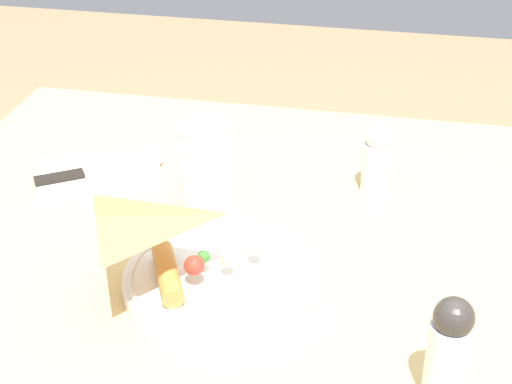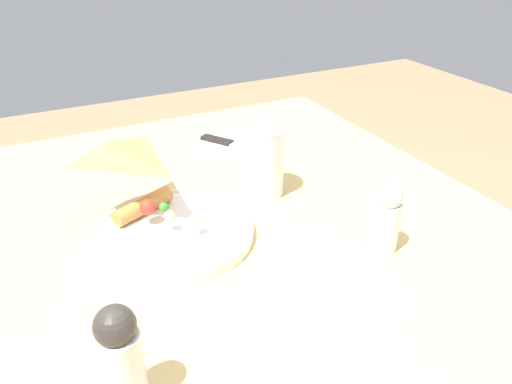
{
  "view_description": "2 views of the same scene",
  "coord_description": "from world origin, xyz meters",
  "px_view_note": "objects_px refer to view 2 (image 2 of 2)",
  "views": [
    {
      "loc": [
        0.06,
        -0.78,
        1.29
      ],
      "look_at": [
        -0.1,
        0.0,
        0.82
      ],
      "focal_mm": 55.0,
      "sensor_mm": 36.0,
      "label": 1
    },
    {
      "loc": [
        0.45,
        -0.25,
        1.15
      ],
      "look_at": [
        -0.13,
        0.03,
        0.79
      ],
      "focal_mm": 35.0,
      "sensor_mm": 36.0,
      "label": 2
    }
  ],
  "objects_px": {
    "dining_table": "(274,328)",
    "salt_shaker": "(386,217)",
    "napkin_folded": "(241,148)",
    "butter_knife": "(237,145)",
    "milk_glass": "(262,164)",
    "pepper_shaker": "(121,358)",
    "plate_pizza": "(173,228)"
  },
  "relations": [
    {
      "from": "milk_glass",
      "to": "butter_knife",
      "type": "height_order",
      "value": "milk_glass"
    },
    {
      "from": "salt_shaker",
      "to": "pepper_shaker",
      "type": "xyz_separation_m",
      "value": [
        0.09,
        -0.37,
        0.01
      ]
    },
    {
      "from": "butter_knife",
      "to": "dining_table",
      "type": "bearing_deg",
      "value": -49.92
    },
    {
      "from": "dining_table",
      "to": "salt_shaker",
      "type": "distance_m",
      "value": 0.22
    },
    {
      "from": "dining_table",
      "to": "pepper_shaker",
      "type": "height_order",
      "value": "pepper_shaker"
    },
    {
      "from": "plate_pizza",
      "to": "milk_glass",
      "type": "distance_m",
      "value": 0.18
    },
    {
      "from": "butter_knife",
      "to": "salt_shaker",
      "type": "height_order",
      "value": "salt_shaker"
    },
    {
      "from": "napkin_folded",
      "to": "salt_shaker",
      "type": "relative_size",
      "value": 1.99
    },
    {
      "from": "napkin_folded",
      "to": "butter_knife",
      "type": "distance_m",
      "value": 0.01
    },
    {
      "from": "dining_table",
      "to": "butter_knife",
      "type": "xyz_separation_m",
      "value": [
        -0.35,
        0.11,
        0.12
      ]
    },
    {
      "from": "napkin_folded",
      "to": "butter_knife",
      "type": "xyz_separation_m",
      "value": [
        -0.01,
        -0.0,
        0.0
      ]
    },
    {
      "from": "milk_glass",
      "to": "salt_shaker",
      "type": "relative_size",
      "value": 1.14
    },
    {
      "from": "dining_table",
      "to": "milk_glass",
      "type": "height_order",
      "value": "milk_glass"
    },
    {
      "from": "napkin_folded",
      "to": "dining_table",
      "type": "bearing_deg",
      "value": -17.94
    },
    {
      "from": "plate_pizza",
      "to": "salt_shaker",
      "type": "xyz_separation_m",
      "value": [
        0.15,
        0.24,
        0.04
      ]
    },
    {
      "from": "salt_shaker",
      "to": "pepper_shaker",
      "type": "relative_size",
      "value": 0.88
    },
    {
      "from": "butter_knife",
      "to": "pepper_shaker",
      "type": "bearing_deg",
      "value": -67.72
    },
    {
      "from": "salt_shaker",
      "to": "pepper_shaker",
      "type": "height_order",
      "value": "pepper_shaker"
    },
    {
      "from": "napkin_folded",
      "to": "pepper_shaker",
      "type": "bearing_deg",
      "value": -35.5
    },
    {
      "from": "butter_knife",
      "to": "pepper_shaker",
      "type": "xyz_separation_m",
      "value": [
        0.48,
        -0.33,
        0.05
      ]
    },
    {
      "from": "pepper_shaker",
      "to": "salt_shaker",
      "type": "bearing_deg",
      "value": 103.56
    },
    {
      "from": "dining_table",
      "to": "salt_shaker",
      "type": "relative_size",
      "value": 11.3
    },
    {
      "from": "plate_pizza",
      "to": "butter_knife",
      "type": "xyz_separation_m",
      "value": [
        -0.24,
        0.21,
        -0.01
      ]
    },
    {
      "from": "butter_knife",
      "to": "salt_shaker",
      "type": "relative_size",
      "value": 1.62
    },
    {
      "from": "butter_knife",
      "to": "pepper_shaker",
      "type": "relative_size",
      "value": 1.42
    },
    {
      "from": "milk_glass",
      "to": "pepper_shaker",
      "type": "relative_size",
      "value": 1.0
    },
    {
      "from": "butter_knife",
      "to": "pepper_shaker",
      "type": "distance_m",
      "value": 0.58
    },
    {
      "from": "milk_glass",
      "to": "pepper_shaker",
      "type": "xyz_separation_m",
      "value": [
        0.3,
        -0.29,
        0.01
      ]
    },
    {
      "from": "plate_pizza",
      "to": "milk_glass",
      "type": "height_order",
      "value": "milk_glass"
    },
    {
      "from": "plate_pizza",
      "to": "napkin_folded",
      "type": "xyz_separation_m",
      "value": [
        -0.23,
        0.21,
        -0.01
      ]
    },
    {
      "from": "milk_glass",
      "to": "napkin_folded",
      "type": "xyz_separation_m",
      "value": [
        -0.17,
        0.04,
        -0.05
      ]
    },
    {
      "from": "butter_knife",
      "to": "milk_glass",
      "type": "bearing_deg",
      "value": -44.94
    }
  ]
}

